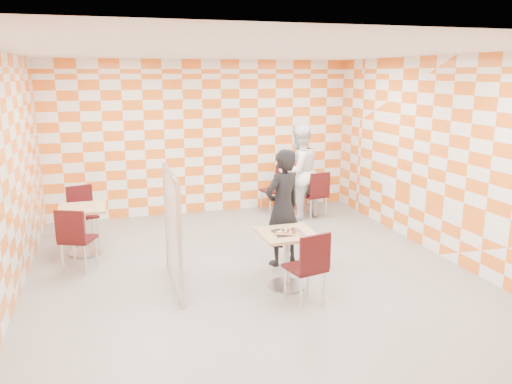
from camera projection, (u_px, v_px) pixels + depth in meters
room_shell at (242, 163)px, 7.04m from camera, size 7.00×7.00×7.00m
main_table at (287, 250)px, 6.44m from camera, size 0.70×0.70×0.75m
second_table at (303, 186)px, 10.15m from camera, size 0.70×0.70×0.75m
empty_table at (83, 222)px, 7.65m from camera, size 0.70×0.70×0.75m
chair_main_front at (310, 263)px, 5.90m from camera, size 0.50×0.51×0.92m
chair_second_front at (317, 192)px, 9.48m from camera, size 0.48×0.48×0.92m
chair_second_side at (277, 186)px, 9.99m from camera, size 0.51×0.51×0.92m
chair_empty_near at (75, 235)px, 6.93m from camera, size 0.56×0.56×0.92m
chair_empty_far at (82, 209)px, 8.26m from camera, size 0.51×0.52×0.92m
partition at (173, 230)px, 6.36m from camera, size 0.08×1.38×1.55m
man_dark at (283, 208)px, 7.17m from camera, size 0.73×0.62×1.70m
man_white at (299, 172)px, 9.51m from camera, size 1.04×0.91×1.81m
pizza_on_foil at (288, 231)px, 6.36m from camera, size 0.40×0.40×0.04m
sport_bottle at (295, 169)px, 10.13m from camera, size 0.06×0.06×0.20m
soda_bottle at (310, 168)px, 10.15m from camera, size 0.07×0.07×0.23m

